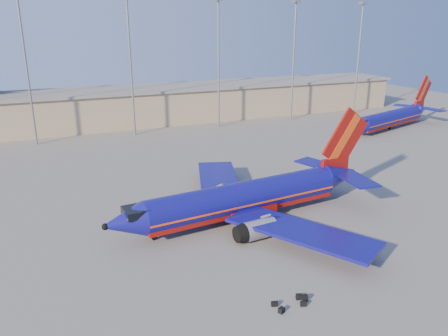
{
  "coord_description": "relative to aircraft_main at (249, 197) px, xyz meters",
  "views": [
    {
      "loc": [
        -25.07,
        -47.26,
        22.75
      ],
      "look_at": [
        -1.73,
        5.25,
        4.0
      ],
      "focal_mm": 35.0,
      "sensor_mm": 36.0,
      "label": 1
    }
  ],
  "objects": [
    {
      "name": "light_mast_row",
      "position": [
        6.97,
        48.98,
        14.88
      ],
      "size": [
        101.6,
        1.6,
        28.65
      ],
      "color": "gray",
      "rests_on": "ground"
    },
    {
      "name": "aircraft_second",
      "position": [
        52.95,
        30.77,
        -0.08
      ],
      "size": [
        32.54,
        16.47,
        11.32
      ],
      "rotation": [
        0.0,
        0.0,
        0.29
      ],
      "color": "navy",
      "rests_on": "ground"
    },
    {
      "name": "aircraft_main",
      "position": [
        0.0,
        0.0,
        0.0
      ],
      "size": [
        36.97,
        35.45,
        12.52
      ],
      "rotation": [
        0.0,
        0.0,
        0.09
      ],
      "color": "navy",
      "rests_on": "ground"
    },
    {
      "name": "terminal_building",
      "position": [
        11.97,
        60.98,
        1.64
      ],
      "size": [
        122.0,
        16.0,
        8.5
      ],
      "color": "#9E876D",
      "rests_on": "ground"
    },
    {
      "name": "luggage_pile",
      "position": [
        -4.76,
        -17.53,
        -2.44
      ],
      "size": [
        3.39,
        1.58,
        0.55
      ],
      "color": "black",
      "rests_on": "ground"
    },
    {
      "name": "ground",
      "position": [
        1.97,
        2.98,
        -2.67
      ],
      "size": [
        220.0,
        220.0,
        0.0
      ],
      "primitive_type": "plane",
      "color": "slate",
      "rests_on": "ground"
    }
  ]
}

